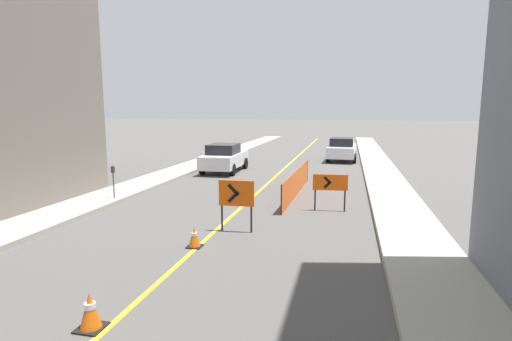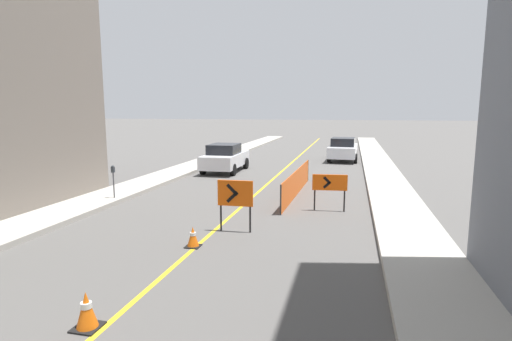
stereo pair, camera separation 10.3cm
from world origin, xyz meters
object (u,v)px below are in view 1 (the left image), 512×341
(traffic_cone_fourth, at_px, (90,311))
(traffic_cone_fifth, at_px, (194,237))
(parked_car_curb_mid, at_px, (342,149))
(arrow_barricade_secondary, at_px, (330,184))
(arrow_barricade_primary, at_px, (236,196))
(parking_meter_far_curb, at_px, (113,175))
(parked_car_curb_near, at_px, (224,158))

(traffic_cone_fourth, relative_size, traffic_cone_fifth, 1.16)
(parked_car_curb_mid, bearing_deg, arrow_barricade_secondary, -88.13)
(arrow_barricade_primary, bearing_deg, traffic_cone_fourth, -100.82)
(traffic_cone_fourth, height_order, traffic_cone_fifth, traffic_cone_fourth)
(traffic_cone_fourth, height_order, arrow_barricade_secondary, arrow_barricade_secondary)
(traffic_cone_fifth, relative_size, parking_meter_far_curb, 0.43)
(arrow_barricade_primary, distance_m, parked_car_curb_near, 11.40)
(arrow_barricade_secondary, xyz_separation_m, parked_car_curb_mid, (0.14, 14.33, -0.15))
(traffic_cone_fourth, height_order, parking_meter_far_curb, parking_meter_far_curb)
(traffic_cone_fifth, bearing_deg, parking_meter_far_curb, 140.49)
(traffic_cone_fifth, relative_size, arrow_barricade_secondary, 0.42)
(arrow_barricade_primary, bearing_deg, parked_car_curb_mid, 79.38)
(parking_meter_far_curb, bearing_deg, traffic_cone_fourth, -59.79)
(arrow_barricade_secondary, distance_m, parked_car_curb_near, 9.95)
(arrow_barricade_primary, xyz_separation_m, arrow_barricade_secondary, (2.52, 3.04, -0.12))
(traffic_cone_fourth, distance_m, arrow_barricade_secondary, 9.26)
(traffic_cone_fourth, xyz_separation_m, arrow_barricade_primary, (0.87, 5.56, 0.76))
(traffic_cone_fifth, bearing_deg, arrow_barricade_secondary, 54.85)
(arrow_barricade_primary, bearing_deg, parked_car_curb_near, 107.37)
(arrow_barricade_primary, relative_size, parked_car_curb_mid, 0.34)
(arrow_barricade_secondary, distance_m, parked_car_curb_mid, 14.33)
(parked_car_curb_near, relative_size, parked_car_curb_mid, 0.99)
(traffic_cone_fourth, relative_size, arrow_barricade_secondary, 0.48)
(traffic_cone_fourth, relative_size, parking_meter_far_curb, 0.49)
(arrow_barricade_secondary, bearing_deg, parked_car_curb_near, 123.69)
(arrow_barricade_primary, distance_m, parked_car_curb_mid, 17.57)
(parked_car_curb_mid, bearing_deg, parked_car_curb_near, -131.73)
(parked_car_curb_near, bearing_deg, arrow_barricade_secondary, -52.09)
(arrow_barricade_secondary, bearing_deg, parking_meter_far_curb, 178.47)
(arrow_barricade_primary, height_order, parked_car_curb_near, parked_car_curb_near)
(arrow_barricade_secondary, height_order, parking_meter_far_curb, parking_meter_far_curb)
(parked_car_curb_mid, height_order, parking_meter_far_curb, parked_car_curb_mid)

